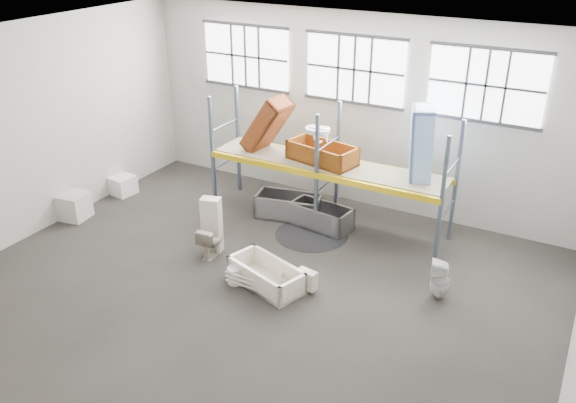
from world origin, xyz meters
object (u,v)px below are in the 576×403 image
Objects in this scene: cistern_tall at (212,225)px; blue_tub_upright at (421,145)px; carton_near at (72,206)px; bathtub_beige at (266,275)px; toilet_beige at (211,241)px; rust_tub_flat at (322,153)px; toilet_white at (440,280)px; steel_tub_right at (321,216)px; bucket at (235,275)px; steel_tub_left at (289,206)px.

blue_tub_upright is (3.86, 2.83, 1.72)m from cistern_tall.
carton_near is at bearing 169.78° from cistern_tall.
bathtub_beige is 4.56m from blue_tub_upright.
bathtub_beige is 0.97× the size of blue_tub_upright.
rust_tub_flat is at bearing -120.40° from toilet_beige.
bathtub_beige is 1.97× the size of toilet_white.
toilet_white is at bearing 6.13° from carton_near.
cistern_tall is 2.86m from steel_tub_right.
cistern_tall reaches higher than toilet_white.
blue_tub_upright reaches higher than steel_tub_right.
toilet_white is 4.36m from rust_tub_flat.
toilet_beige is at bearing -122.36° from steel_tub_right.
toilet_white reaches higher than bathtub_beige.
blue_tub_upright is (-1.27, 2.17, 1.97)m from toilet_white.
bucket is (-0.30, -3.51, -1.63)m from rust_tub_flat.
bathtub_beige is 0.98× the size of rust_tub_flat.
blue_tub_upright is at bearing 8.05° from steel_tub_left.
rust_tub_flat is (-0.17, 0.33, 1.54)m from steel_tub_right.
toilet_white reaches higher than steel_tub_right.
blue_tub_upright is (2.04, 3.46, 2.15)m from bathtub_beige.
toilet_beige reaches higher than bathtub_beige.
cistern_tall is 5.09m from blue_tub_upright.
carton_near is (-9.28, -1.00, -0.09)m from toilet_white.
blue_tub_upright reaches higher than rust_tub_flat.
cistern_tall is 0.78× the size of blue_tub_upright.
toilet_beige is at bearing -103.39° from steel_tub_left.
carton_near is (-5.97, 0.30, 0.09)m from bathtub_beige.
toilet_white is at bearing -7.60° from cistern_tall.
cistern_tall is at bearing 4.68° from carton_near.
rust_tub_flat reaches higher than toilet_white.
toilet_beige is at bearing -141.49° from blue_tub_upright.
rust_tub_flat is 4.54× the size of bucket.
steel_tub_right is at bearing 24.46° from carton_near.
bucket is at bearing -83.67° from toilet_white.
toilet_beige is at bearing 147.35° from bucket.
cistern_tall reaches higher than bucket.
toilet_beige is 0.42× the size of blue_tub_upright.
toilet_white is 3.19m from blue_tub_upright.
steel_tub_left is 4.40× the size of bucket.
bucket is (0.50, -3.26, -0.12)m from steel_tub_left.
rust_tub_flat reaches higher than bathtub_beige.
toilet_white reaches higher than bucket.
carton_near is at bearing -158.43° from blue_tub_upright.
blue_tub_upright is (3.77, 3.00, 2.03)m from toilet_beige.
toilet_white is at bearing -59.74° from blue_tub_upright.
cistern_tall reaches higher than toilet_beige.
carton_near is at bearing -155.54° from steel_tub_right.
bucket is at bearing -140.15° from bathtub_beige.
steel_tub_left is (0.70, 2.38, -0.37)m from cistern_tall.
steel_tub_right reaches higher than bucket.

